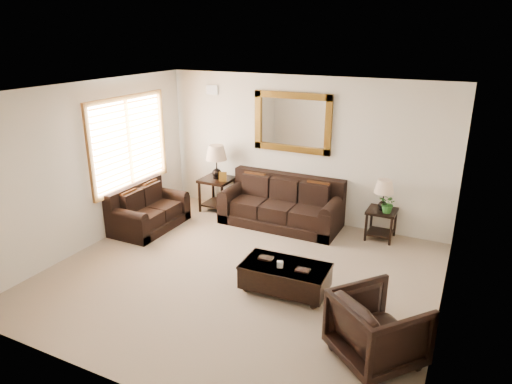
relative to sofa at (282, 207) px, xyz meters
The scene contains 11 objects.
room 2.32m from the sofa, 84.36° to the right, with size 5.51×5.01×2.71m.
window 3.01m from the sofa, 154.94° to the right, with size 0.07×1.96×1.66m.
mirror 1.58m from the sofa, 90.00° to the left, with size 1.50×0.06×1.10m.
air_vent 2.67m from the sofa, 166.31° to the left, with size 0.25×0.02×0.18m, color #999999.
sofa is the anchor object (origin of this frame).
loveseat 2.49m from the sofa, 150.05° to the right, with size 0.84×1.41×0.80m.
end_table_left 1.55m from the sofa, behind, with size 0.61×0.61×1.34m.
end_table_right 1.84m from the sofa, ahead, with size 0.49×0.49×1.08m.
coffee_table 2.39m from the sofa, 65.94° to the right, with size 1.22×0.69×0.51m.
armchair 3.87m from the sofa, 51.59° to the right, with size 0.84×0.79×0.87m, color black.
potted_plant 1.94m from the sofa, ahead, with size 0.29×0.32×0.25m, color #22561D.
Camera 1 is at (2.84, -5.27, 3.43)m, focal length 32.00 mm.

